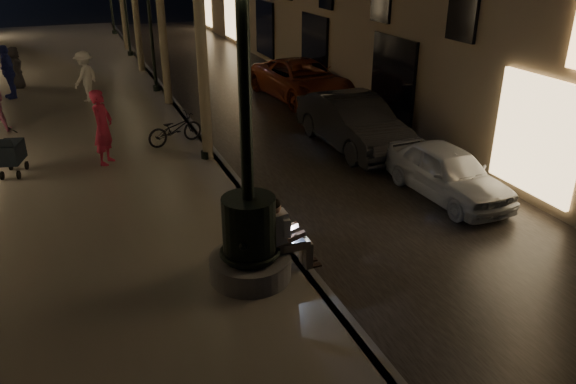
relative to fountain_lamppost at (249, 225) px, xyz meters
name	(u,v)px	position (x,y,z in m)	size (l,w,h in m)	color
ground	(170,101)	(1.00, 13.00, -1.21)	(120.00, 120.00, 0.00)	black
cobble_lane	(246,94)	(4.00, 13.00, -1.20)	(6.00, 45.00, 0.02)	black
promenade	(56,109)	(-3.00, 13.00, -1.11)	(8.00, 45.00, 0.20)	slate
curb_strip	(170,99)	(1.00, 13.00, -1.11)	(0.25, 45.00, 0.20)	#59595B
fountain_lamppost	(249,225)	(0.00, 0.00, 0.00)	(1.40, 1.40, 5.21)	#59595B
seated_man_laptop	(284,233)	(0.61, 0.00, -0.27)	(1.04, 0.35, 1.41)	tan
lamp_curb_a	(199,42)	(0.70, 6.00, 2.02)	(0.36, 0.36, 4.81)	black
lamp_curb_b	(149,9)	(0.70, 14.00, 2.02)	(0.36, 0.36, 4.81)	black
stroller	(11,153)	(-4.02, 6.59, -0.43)	(0.67, 1.16, 1.17)	black
car_front	(448,172)	(5.46, 1.96, -0.60)	(1.44, 3.58, 1.22)	#AFB3B7
car_second	(353,122)	(5.00, 5.82, -0.45)	(1.61, 4.61, 1.52)	black
car_third	(302,80)	(5.78, 11.45, -0.48)	(2.41, 5.23, 1.45)	maroon
pedestrian_red	(103,127)	(-1.80, 6.59, -0.04)	(0.71, 0.47, 1.94)	#A9213F
pedestrian_white	(85,76)	(-1.87, 13.40, -0.12)	(1.15, 0.66, 1.78)	white
pedestrian_blue	(8,72)	(-4.46, 14.88, -0.05)	(1.13, 0.47, 1.93)	navy
pedestrian_dark	(16,67)	(-4.30, 16.51, -0.21)	(0.78, 0.51, 1.60)	#38373C
bicycle	(175,129)	(0.17, 7.47, -0.57)	(0.58, 1.67, 0.88)	black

